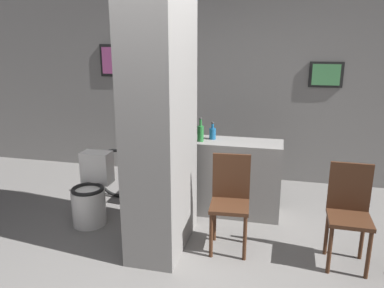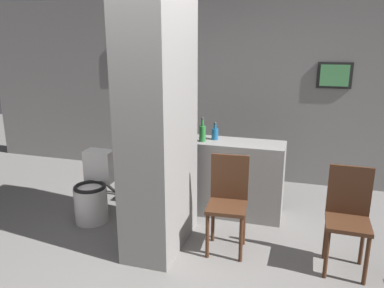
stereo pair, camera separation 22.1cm
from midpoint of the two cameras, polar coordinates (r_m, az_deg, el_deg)
name	(u,v)px [view 1 (the left image)]	position (r m, az deg, el deg)	size (l,w,h in m)	color
ground_plane	(162,272)	(3.54, -6.48, -18.85)	(14.00, 14.00, 0.00)	slate
wall_back	(216,90)	(5.51, 2.47, 8.29)	(8.00, 0.09, 2.60)	gray
pillar_center	(161,117)	(3.50, -6.57, 4.03)	(0.50, 0.98, 2.60)	gray
counter_shelf	(224,177)	(4.43, 3.54, -5.02)	(1.30, 0.44, 0.88)	gray
toilet	(91,194)	(4.41, -16.51, -7.38)	(0.37, 0.53, 0.77)	white
chair_near_pillar	(230,198)	(3.67, 4.11, -8.22)	(0.39, 0.39, 0.93)	#422616
chair_by_doorway	(349,210)	(3.65, 21.20, -9.43)	(0.37, 0.37, 0.93)	#422616
bicycle	(153,175)	(4.77, -7.25, -4.79)	(1.62, 0.42, 0.72)	black
bottle_tall	(200,133)	(4.25, -0.19, 1.74)	(0.07, 0.07, 0.28)	#267233
bottle_short	(213,133)	(4.35, 1.69, 1.70)	(0.08, 0.08, 0.21)	#19598C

